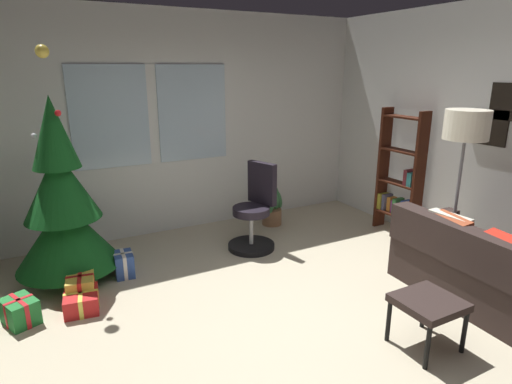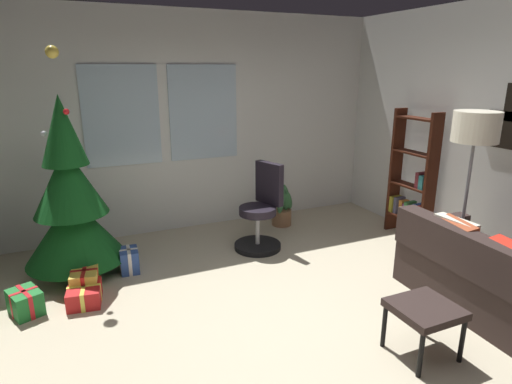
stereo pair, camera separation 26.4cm
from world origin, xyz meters
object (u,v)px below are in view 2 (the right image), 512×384
(bookshelf, at_px, (412,184))
(potted_plant, at_px, (283,207))
(gift_box_red, at_px, (85,295))
(gift_box_blue, at_px, (129,260))
(holiday_tree, at_px, (71,204))
(office_chair, at_px, (261,215))
(gift_box_green, at_px, (25,302))
(gift_box_gold, at_px, (85,282))
(footstool, at_px, (425,312))
(floor_lamp, at_px, (475,137))

(bookshelf, distance_m, potted_plant, 1.70)
(potted_plant, bearing_deg, gift_box_red, -157.69)
(gift_box_red, relative_size, bookshelf, 0.24)
(gift_box_blue, bearing_deg, holiday_tree, 161.26)
(gift_box_blue, height_order, office_chair, office_chair)
(gift_box_green, bearing_deg, gift_box_gold, 16.22)
(holiday_tree, height_order, bookshelf, holiday_tree)
(footstool, distance_m, gift_box_red, 2.94)
(holiday_tree, xyz_separation_m, potted_plant, (2.64, 0.41, -0.52))
(bookshelf, bearing_deg, gift_box_red, -179.27)
(gift_box_gold, bearing_deg, gift_box_green, -163.78)
(gift_box_green, xyz_separation_m, floor_lamp, (3.90, -1.16, 1.38))
(footstool, xyz_separation_m, office_chair, (-0.27, 2.33, 0.05))
(office_chair, relative_size, bookshelf, 0.64)
(gift_box_green, distance_m, bookshelf, 4.42)
(holiday_tree, bearing_deg, office_chair, -4.52)
(gift_box_red, distance_m, potted_plant, 2.84)
(holiday_tree, bearing_deg, footstool, -47.12)
(office_chair, relative_size, floor_lamp, 0.60)
(footstool, relative_size, gift_box_gold, 1.27)
(office_chair, bearing_deg, potted_plant, 44.02)
(gift_box_green, distance_m, potted_plant, 3.28)
(footstool, bearing_deg, holiday_tree, 132.88)
(office_chair, height_order, potted_plant, office_chair)
(gift_box_red, height_order, gift_box_blue, gift_box_blue)
(footstool, relative_size, potted_plant, 0.73)
(footstool, relative_size, gift_box_green, 1.25)
(potted_plant, bearing_deg, gift_box_green, -161.26)
(office_chair, distance_m, bookshelf, 1.95)
(gift_box_red, bearing_deg, gift_box_green, 177.41)
(gift_box_red, bearing_deg, gift_box_gold, 83.19)
(holiday_tree, distance_m, potted_plant, 2.72)
(footstool, bearing_deg, office_chair, 96.50)
(gift_box_blue, bearing_deg, gift_box_red, -133.87)
(footstool, relative_size, gift_box_blue, 1.65)
(holiday_tree, distance_m, gift_box_gold, 0.82)
(gift_box_red, distance_m, floor_lamp, 3.86)
(floor_lamp, bearing_deg, potted_plant, 109.73)
(office_chair, bearing_deg, bookshelf, -13.64)
(bookshelf, bearing_deg, gift_box_blue, 172.56)
(footstool, distance_m, floor_lamp, 1.74)
(gift_box_blue, distance_m, office_chair, 1.58)
(office_chair, relative_size, potted_plant, 1.65)
(office_chair, bearing_deg, gift_box_green, -169.17)
(gift_box_red, xyz_separation_m, office_chair, (2.03, 0.50, 0.32))
(holiday_tree, bearing_deg, gift_box_red, -88.29)
(gift_box_green, relative_size, office_chair, 0.35)
(bookshelf, bearing_deg, potted_plant, 141.19)
(gift_box_gold, bearing_deg, footstool, -41.28)
(footstool, xyz_separation_m, gift_box_red, (-2.29, 1.83, -0.27))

